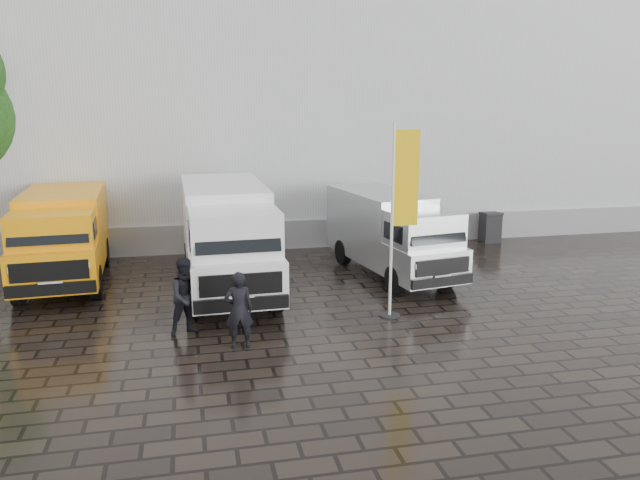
{
  "coord_description": "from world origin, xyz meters",
  "views": [
    {
      "loc": [
        -3.38,
        -13.24,
        5.15
      ],
      "look_at": [
        -0.03,
        2.2,
        1.58
      ],
      "focal_mm": 35.0,
      "sensor_mm": 36.0,
      "label": 1
    }
  ],
  "objects_px": {
    "van_yellow": "(63,239)",
    "flagpole": "(400,211)",
    "person_tent": "(187,296)",
    "van_silver": "(391,235)",
    "person_front": "(239,310)",
    "wheelie_bin": "(490,227)",
    "van_white": "(227,239)"
  },
  "relations": [
    {
      "from": "van_white",
      "to": "wheelie_bin",
      "type": "bearing_deg",
      "value": 20.33
    },
    {
      "from": "person_front",
      "to": "person_tent",
      "type": "distance_m",
      "value": 1.48
    },
    {
      "from": "van_yellow",
      "to": "person_tent",
      "type": "xyz_separation_m",
      "value": [
        3.4,
        -4.84,
        -0.4
      ]
    },
    {
      "from": "van_yellow",
      "to": "person_front",
      "type": "relative_size",
      "value": 3.32
    },
    {
      "from": "van_silver",
      "to": "person_tent",
      "type": "bearing_deg",
      "value": -158.04
    },
    {
      "from": "van_white",
      "to": "person_tent",
      "type": "xyz_separation_m",
      "value": [
        -1.12,
        -3.18,
        -0.55
      ]
    },
    {
      "from": "van_silver",
      "to": "flagpole",
      "type": "xyz_separation_m",
      "value": [
        -1.02,
        -3.53,
        1.37
      ]
    },
    {
      "from": "van_yellow",
      "to": "van_white",
      "type": "xyz_separation_m",
      "value": [
        4.52,
        -1.66,
        0.15
      ]
    },
    {
      "from": "wheelie_bin",
      "to": "person_front",
      "type": "bearing_deg",
      "value": -139.16
    },
    {
      "from": "van_yellow",
      "to": "van_silver",
      "type": "relative_size",
      "value": 1.0
    },
    {
      "from": "flagpole",
      "to": "person_front",
      "type": "bearing_deg",
      "value": -163.09
    },
    {
      "from": "van_silver",
      "to": "person_tent",
      "type": "relative_size",
      "value": 3.18
    },
    {
      "from": "flagpole",
      "to": "wheelie_bin",
      "type": "relative_size",
      "value": 4.19
    },
    {
      "from": "flagpole",
      "to": "person_front",
      "type": "distance_m",
      "value": 4.45
    },
    {
      "from": "van_white",
      "to": "flagpole",
      "type": "distance_m",
      "value": 5.03
    },
    {
      "from": "flagpole",
      "to": "wheelie_bin",
      "type": "height_order",
      "value": "flagpole"
    },
    {
      "from": "van_white",
      "to": "van_yellow",
      "type": "bearing_deg",
      "value": 158.71
    },
    {
      "from": "van_yellow",
      "to": "van_white",
      "type": "relative_size",
      "value": 0.84
    },
    {
      "from": "van_silver",
      "to": "person_front",
      "type": "xyz_separation_m",
      "value": [
        -4.94,
        -4.72,
        -0.37
      ]
    },
    {
      "from": "person_front",
      "to": "van_silver",
      "type": "bearing_deg",
      "value": -135.44
    },
    {
      "from": "wheelie_bin",
      "to": "van_silver",
      "type": "bearing_deg",
      "value": -144.24
    },
    {
      "from": "van_yellow",
      "to": "person_tent",
      "type": "relative_size",
      "value": 3.16
    },
    {
      "from": "van_yellow",
      "to": "flagpole",
      "type": "xyz_separation_m",
      "value": [
        8.36,
        -4.69,
        1.3
      ]
    },
    {
      "from": "van_yellow",
      "to": "wheelie_bin",
      "type": "distance_m",
      "value": 14.55
    },
    {
      "from": "person_front",
      "to": "person_tent",
      "type": "relative_size",
      "value": 0.95
    },
    {
      "from": "van_silver",
      "to": "van_white",
      "type": "bearing_deg",
      "value": 176.22
    },
    {
      "from": "van_yellow",
      "to": "person_tent",
      "type": "height_order",
      "value": "van_yellow"
    },
    {
      "from": "wheelie_bin",
      "to": "person_front",
      "type": "xyz_separation_m",
      "value": [
        -9.92,
        -8.1,
        0.28
      ]
    },
    {
      "from": "flagpole",
      "to": "person_tent",
      "type": "relative_size",
      "value": 2.66
    },
    {
      "from": "van_white",
      "to": "person_tent",
      "type": "distance_m",
      "value": 3.42
    },
    {
      "from": "person_front",
      "to": "person_tent",
      "type": "xyz_separation_m",
      "value": [
        -1.05,
        1.04,
        0.04
      ]
    },
    {
      "from": "person_tent",
      "to": "van_white",
      "type": "bearing_deg",
      "value": 49.52
    }
  ]
}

